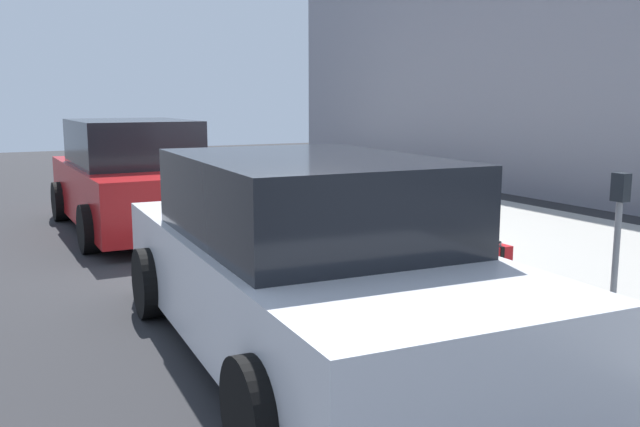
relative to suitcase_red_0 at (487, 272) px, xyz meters
name	(u,v)px	position (x,y,z in m)	size (l,w,h in m)	color
ground_plane	(288,250)	(3.39, 0.42, -0.41)	(40.00, 40.00, 0.00)	#28282B
sidewalk_curb	(440,228)	(3.39, -2.08, -0.34)	(18.00, 5.00, 0.14)	#9E9B93
suitcase_red_0	(487,272)	(0.00, 0.00, 0.00)	(0.39, 0.25, 0.59)	red
suitcase_silver_1	(461,254)	(0.50, -0.11, 0.06)	(0.37, 0.24, 0.96)	#9EA0A8
suitcase_maroon_2	(422,252)	(1.00, 0.00, -0.01)	(0.38, 0.28, 0.82)	maroon
suitcase_black_3	(400,240)	(1.53, -0.09, 0.02)	(0.46, 0.26, 0.88)	black
suitcase_teal_4	(374,225)	(2.08, -0.10, 0.09)	(0.39, 0.21, 0.97)	#0F606B
suitcase_navy_5	(353,226)	(2.62, -0.11, -0.02)	(0.44, 0.22, 0.56)	navy
suitcase_olive_6	(332,212)	(3.19, -0.13, 0.08)	(0.44, 0.25, 1.02)	#59601E
fire_hydrant	(295,198)	(4.19, -0.06, 0.15)	(0.39, 0.21, 0.79)	#D89E0C
bollard_post	(266,197)	(4.87, 0.09, 0.08)	(0.12, 0.12, 0.71)	#333338
parking_meter	(618,230)	(-1.11, -0.31, 0.56)	(0.12, 0.09, 1.27)	slate
parked_car_white_0	(306,263)	(-0.09, 1.89, 0.32)	(4.76, 2.25, 1.55)	silver
parked_car_red_1	(133,179)	(5.75, 1.89, 0.37)	(4.37, 2.00, 1.66)	#AD1619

